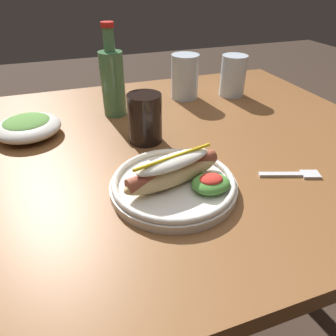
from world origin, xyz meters
TOP-DOWN VIEW (x-y plane):
  - ground_plane at (0.00, 0.00)m, footprint 8.00×8.00m
  - dining_table at (0.00, 0.00)m, footprint 1.11×0.91m
  - hot_dog_plate at (-0.05, -0.19)m, footprint 0.23×0.23m
  - fork at (0.19, -0.22)m, footprint 0.12×0.06m
  - soda_cup at (-0.05, 0.02)m, footprint 0.08×0.08m
  - water_cup at (0.14, 0.26)m, footprint 0.08×0.08m
  - extra_cup at (0.29, 0.23)m, footprint 0.08×0.08m
  - glass_bottle at (-0.09, 0.20)m, footprint 0.06×0.06m
  - side_bowl at (-0.31, 0.14)m, footprint 0.16×0.16m

SIDE VIEW (x-z plane):
  - ground_plane at x=0.00m, z-range 0.00..0.00m
  - dining_table at x=0.00m, z-range 0.26..1.00m
  - fork at x=0.19m, z-range 0.74..0.74m
  - hot_dog_plate at x=-0.05m, z-range 0.72..0.80m
  - side_bowl at x=-0.31m, z-range 0.74..0.79m
  - soda_cup at x=-0.05m, z-range 0.74..0.85m
  - extra_cup at x=0.29m, z-range 0.74..0.86m
  - water_cup at x=0.14m, z-range 0.74..0.87m
  - glass_bottle at x=-0.09m, z-range 0.72..0.95m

